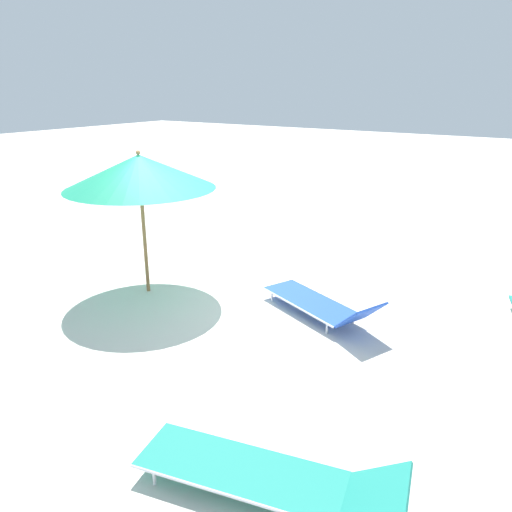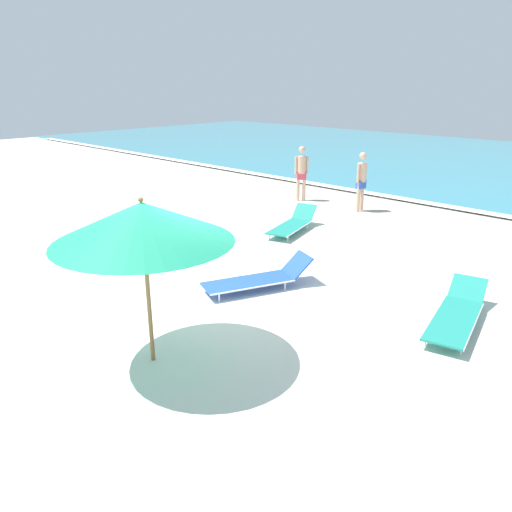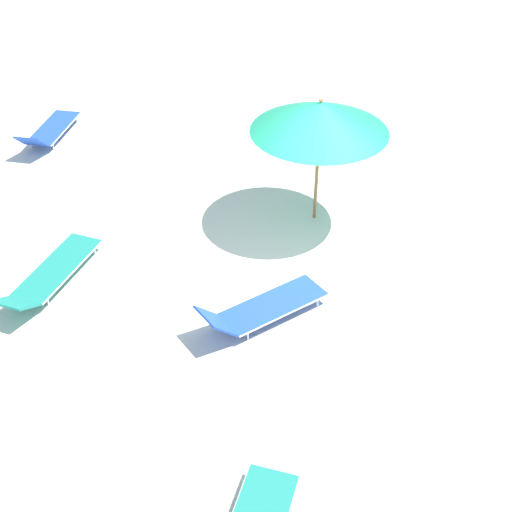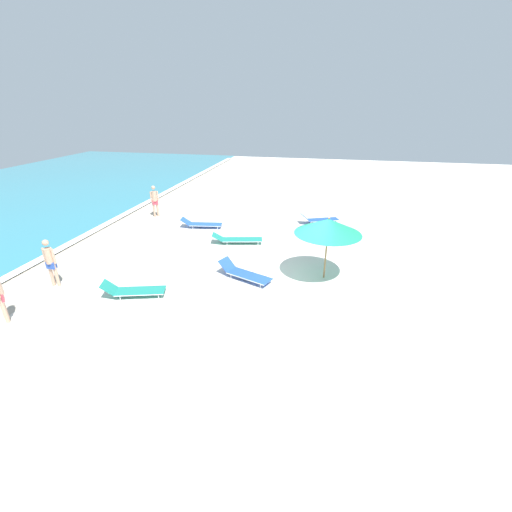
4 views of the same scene
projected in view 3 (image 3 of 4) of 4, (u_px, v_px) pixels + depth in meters
The scene contains 5 objects.
ground_plane at pixel (306, 264), 12.13m from camera, with size 60.00×60.00×0.16m.
beach_umbrella at pixel (320, 117), 11.94m from camera, with size 2.38×2.38×2.35m.
sun_lounger_under_umbrella at pixel (50, 274), 11.45m from camera, with size 1.09×2.37×0.46m.
sun_lounger_beside_umbrella at pixel (49, 131), 15.49m from camera, with size 1.34×2.15×0.55m.
sun_lounger_mid_beach_solo at pixel (262, 308), 10.77m from camera, with size 1.36×2.17×0.56m.
Camera 3 is at (-4.50, 8.58, 7.28)m, focal length 50.00 mm.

